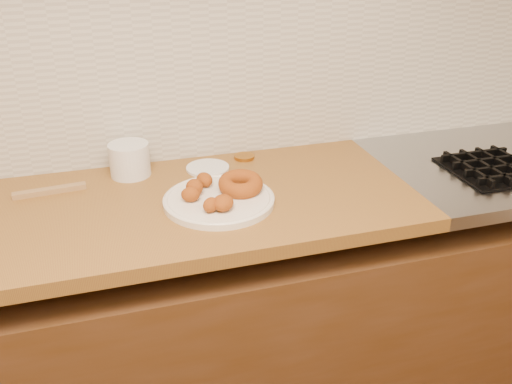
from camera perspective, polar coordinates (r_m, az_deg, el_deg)
The scene contains 10 objects.
wall_back at distance 1.71m, azimuth -5.16°, elevation 18.28°, with size 4.00×0.02×2.70m, color #C0AB90.
base_cabinet at distance 1.83m, azimuth -1.86°, elevation -14.51°, with size 3.60×0.60×0.77m, color #4D2E1B.
backsplash at distance 1.72m, azimuth -4.87°, elevation 13.28°, with size 3.60×0.02×0.60m, color beige.
donut_plate at distance 1.48m, azimuth -3.92°, elevation -0.89°, with size 0.30×0.30×0.02m, color silver.
ring_donut at distance 1.51m, azimuth -1.66°, elevation 0.88°, with size 0.13×0.13×0.04m, color #904718.
fried_dough_chunks at distance 1.46m, azimuth -5.29°, elevation -0.16°, with size 0.14×0.23×0.05m.
plastic_tub at distance 1.68m, azimuth -13.16°, elevation 3.34°, with size 0.12×0.12×0.10m, color silver.
tub_lid at distance 1.70m, azimuth -5.11°, elevation 2.54°, with size 0.13×0.13×0.01m, color silver.
brass_jar_lid at distance 1.77m, azimuth -1.24°, elevation 3.72°, with size 0.07×0.07×0.01m, color #AE7325.
wooden_utensil at distance 1.65m, azimuth -20.89°, elevation 0.13°, with size 0.20×0.02×0.02m, color olive.
Camera 1 is at (-0.34, 0.34, 1.59)m, focal length 38.00 mm.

